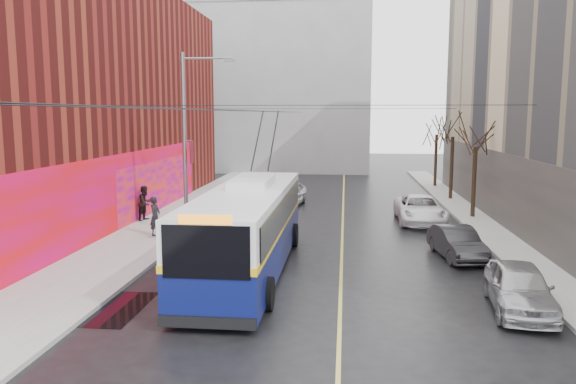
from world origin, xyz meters
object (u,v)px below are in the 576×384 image
Objects in this scene: tree_mid at (453,125)px; parked_car_a at (519,288)px; tree_near at (476,133)px; trolleybus at (248,227)px; pedestrian_b at (145,203)px; tree_far at (437,125)px; pedestrian_a at (155,216)px; streetlight_pole at (188,139)px; parked_car_c at (420,209)px; following_car at (288,194)px; parked_car_b at (457,243)px.

tree_mid is 23.19m from parked_car_a.
tree_near is 16.76m from trolleybus.
pedestrian_b is (-18.50, -3.07, -3.86)m from tree_near.
pedestrian_a is at bearing -128.50° from tree_far.
parked_car_c is (11.94, 4.52, -4.09)m from streetlight_pole.
trolleybus is at bearing -82.05° from following_car.
parked_car_a is at bearing -93.86° from tree_far.
trolleybus is at bearing -113.03° from tree_far.
streetlight_pole is 11.06m from following_car.
pedestrian_a is (-13.41, -5.40, 0.35)m from parked_car_c.
tree_mid is 1.53× the size of parked_car_a.
parked_car_c is at bearing -61.44° from pedestrian_a.
tree_mid reaches higher than pedestrian_a.
trolleybus is 3.24× the size of parked_car_b.
parked_car_b is 2.11× the size of pedestrian_a.
tree_near is 1.35× the size of following_car.
pedestrian_b is (-16.50, 12.59, 0.37)m from parked_car_a.
streetlight_pole is at bearing -104.94° from following_car.
tree_near is 0.96× the size of tree_mid.
tree_near is 19.15m from pedestrian_b.
parked_car_c is (-0.53, 7.82, 0.09)m from parked_car_b.
parked_car_c is 1.15× the size of following_car.
parked_car_c is 2.83× the size of pedestrian_b.
parked_car_a is (13.14, -9.66, -4.10)m from streetlight_pole.
parked_car_b is (8.43, 2.82, -1.06)m from trolleybus.
tree_near is at bearing 65.29° from parked_car_b.
tree_mid is at bearing 25.03° from following_car.
streetlight_pole is 1.65× the size of parked_car_c.
streetlight_pole reaches higher than trolleybus.
parked_car_c reaches higher than parked_car_a.
trolleybus reaches higher than following_car.
trolleybus reaches higher than parked_car_b.
pedestrian_b is (-7.40, 9.05, -0.61)m from trolleybus.
streetlight_pole reaches higher than following_car.
parked_car_c is (-3.20, -1.48, -4.22)m from tree_near.
streetlight_pole is 2.06× the size of parked_car_a.
pedestrian_b is (-15.30, -1.59, 0.36)m from parked_car_c.
tree_near reaches higher than following_car.
tree_near is at bearing 88.44° from parked_car_a.
trolleybus is 6.85× the size of pedestrian_a.
tree_near is at bearing 47.75° from trolleybus.
trolleybus is at bearing -127.14° from parked_car_c.
tree_mid is at bearing -44.18° from pedestrian_b.
trolleybus is 8.95m from parked_car_b.
streetlight_pole is 4.67× the size of pedestrian_b.
streetlight_pole reaches higher than pedestrian_a.
parked_car_b is at bearing -94.22° from pedestrian_b.
pedestrian_a is at bearing 161.44° from parked_car_b.
pedestrian_b is (-18.50, -17.07, -4.03)m from tree_far.
tree_far is at bearing 67.21° from trolleybus.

